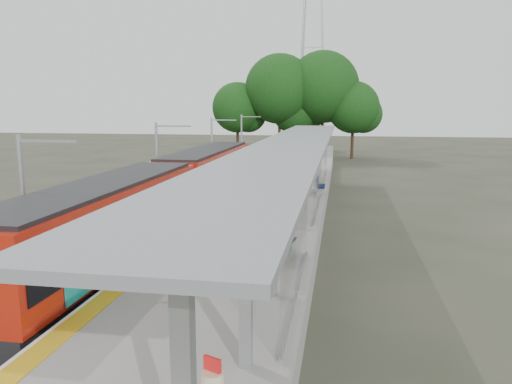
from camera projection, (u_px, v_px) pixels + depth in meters
trackbed at (195, 213)px, 29.02m from camera, size 3.00×70.00×0.24m
platform at (271, 210)px, 28.21m from camera, size 6.00×50.00×1.00m
tactile_strip at (227, 199)px, 28.55m from camera, size 0.60×50.00×0.02m
end_fence at (304, 151)px, 52.26m from camera, size 6.00×0.10×1.20m
train at (170, 193)px, 24.70m from camera, size 2.74×27.60×3.62m
canopy at (294, 151)px, 23.61m from camera, size 3.27×38.00×3.66m
pylon at (313, 22)px, 76.69m from camera, size 8.00×4.00×38.00m
tree_cluster at (300, 95)px, 60.15m from camera, size 20.20×9.27×12.85m
catenary_masts at (159, 167)px, 27.86m from camera, size 2.08×48.16×5.40m
bench_near at (282, 240)px, 17.65m from camera, size 0.74×1.71×1.13m
bench_mid at (320, 185)px, 30.40m from camera, size 0.47×1.52×1.04m
bench_far at (308, 173)px, 35.49m from camera, size 0.62×1.60×1.07m
info_pillar_far at (305, 171)px, 35.45m from camera, size 0.37×0.37×1.66m
litter_bin at (253, 247)px, 17.44m from camera, size 0.56×0.56×0.86m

